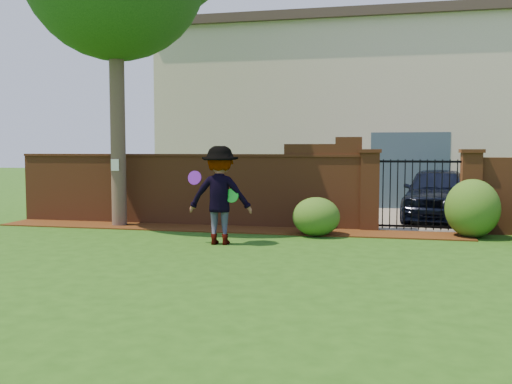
% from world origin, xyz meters
% --- Properties ---
extents(ground, '(80.00, 80.00, 0.01)m').
position_xyz_m(ground, '(0.00, 0.00, -0.01)').
color(ground, '#1E4711').
rests_on(ground, ground).
extents(mulch_bed, '(11.10, 1.08, 0.03)m').
position_xyz_m(mulch_bed, '(-0.95, 3.34, 0.01)').
color(mulch_bed, '#381C0A').
rests_on(mulch_bed, ground).
extents(brick_wall, '(8.70, 0.31, 2.16)m').
position_xyz_m(brick_wall, '(-2.01, 4.00, 0.93)').
color(brick_wall, brown).
rests_on(brick_wall, ground).
extents(pillar_left, '(0.50, 0.50, 1.88)m').
position_xyz_m(pillar_left, '(2.40, 4.00, 0.96)').
color(pillar_left, brown).
rests_on(pillar_left, ground).
extents(pillar_right, '(0.50, 0.50, 1.88)m').
position_xyz_m(pillar_right, '(4.60, 4.00, 0.96)').
color(pillar_right, brown).
rests_on(pillar_right, ground).
extents(iron_gate, '(1.78, 0.03, 1.60)m').
position_xyz_m(iron_gate, '(3.50, 4.00, 0.85)').
color(iron_gate, black).
rests_on(iron_gate, ground).
extents(driveway, '(3.20, 8.00, 0.01)m').
position_xyz_m(driveway, '(3.50, 8.00, 0.01)').
color(driveway, slate).
rests_on(driveway, ground).
extents(house, '(12.40, 6.40, 6.30)m').
position_xyz_m(house, '(1.00, 12.00, 3.16)').
color(house, beige).
rests_on(house, ground).
extents(car, '(2.19, 4.31, 1.41)m').
position_xyz_m(car, '(4.08, 6.23, 0.70)').
color(car, black).
rests_on(car, ground).
extents(paper_notice, '(0.20, 0.01, 0.28)m').
position_xyz_m(paper_notice, '(-3.60, 3.21, 1.50)').
color(paper_notice, white).
rests_on(paper_notice, tree).
extents(shrub_left, '(1.03, 1.03, 0.84)m').
position_xyz_m(shrub_left, '(1.29, 2.86, 0.42)').
color(shrub_left, '#215118').
rests_on(shrub_left, ground).
extents(shrub_middle, '(1.14, 1.14, 1.25)m').
position_xyz_m(shrub_middle, '(4.55, 3.36, 0.62)').
color(shrub_middle, '#215118').
rests_on(shrub_middle, ground).
extents(man, '(1.32, 0.83, 1.95)m').
position_xyz_m(man, '(-0.46, 1.37, 0.97)').
color(man, gray).
rests_on(man, ground).
extents(frisbee_purple, '(0.28, 0.10, 0.28)m').
position_xyz_m(frisbee_purple, '(-0.94, 1.28, 1.32)').
color(frisbee_purple, '#671BAD').
rests_on(frisbee_purple, man).
extents(frisbee_green, '(0.28, 0.10, 0.28)m').
position_xyz_m(frisbee_green, '(-0.18, 1.31, 0.98)').
color(frisbee_green, green).
rests_on(frisbee_green, man).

